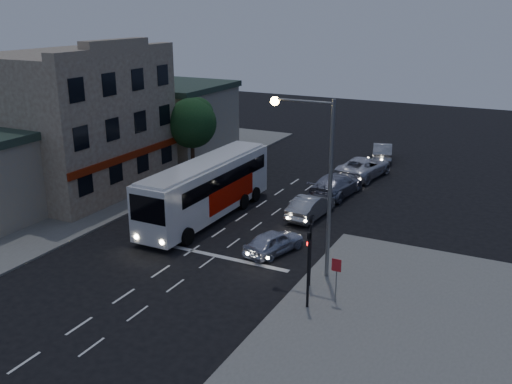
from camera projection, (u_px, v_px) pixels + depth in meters
The scene contains 17 objects.
ground at pixel (172, 264), 30.64m from camera, with size 120.00×120.00×0.00m, color black.
sidewalk_near at pixel (395, 369), 21.68m from camera, with size 12.00×24.00×0.12m, color slate.
sidewalk_far at pixel (89, 189), 42.96m from camera, with size 12.00×50.00×0.12m, color slate.
road_markings at pixel (223, 246), 32.90m from camera, with size 8.00×30.55×0.01m.
tour_bus at pixel (206, 188), 36.76m from camera, with size 2.97×12.52×3.83m.
car_suv at pixel (274, 242), 31.83m from camera, with size 1.58×3.93×1.34m, color silver.
car_sedan_a at pixel (310, 207), 37.21m from camera, with size 1.59×4.57×1.51m, color #ABABAD.
car_sedan_b at pixel (336, 185), 41.48m from camera, with size 2.32×5.70×1.65m, color #9294A6.
car_sedan_c at pixel (364, 167), 46.15m from camera, with size 2.74×5.93×1.65m, color silver.
car_extra at pixel (382, 151), 51.32m from camera, with size 1.63×4.68×1.54m, color #9E9FA1.
traffic_signal_main at pixel (310, 242), 27.31m from camera, with size 0.25×0.35×4.10m.
traffic_signal_side at pixel (309, 261), 25.33m from camera, with size 0.18×0.15×4.10m.
regulatory_sign at pixel (336, 273), 25.98m from camera, with size 0.45×0.12×2.20m.
streetlight at pixel (318, 168), 27.61m from camera, with size 3.32×0.44×9.00m.
main_building at pixel (73, 122), 41.79m from camera, with size 10.12×12.00×11.00m.
low_building_north at pixel (173, 119), 52.34m from camera, with size 9.40×9.40×6.50m.
street_tree at pixel (192, 121), 45.52m from camera, with size 4.00×4.00×6.20m.
Camera 1 is at (16.57, -22.94, 13.17)m, focal length 40.00 mm.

